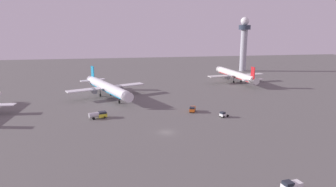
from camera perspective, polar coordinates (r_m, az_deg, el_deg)
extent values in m
plane|color=#605E5B|center=(100.60, -0.33, -6.97)|extent=(416.00, 416.00, 0.00)
cylinder|color=#A8A8B2|center=(226.48, 13.35, 7.49)|extent=(4.40, 4.40, 28.30)
cylinder|color=#2D3847|center=(225.63, 13.55, 11.45)|extent=(8.00, 8.00, 3.00)
sphere|color=silver|center=(225.59, 13.61, 12.47)|extent=(5.60, 5.60, 5.60)
cylinder|color=white|center=(147.09, -10.79, 1.09)|extent=(19.76, 39.22, 4.30)
cone|color=white|center=(127.52, -7.22, -0.60)|extent=(4.82, 4.09, 4.08)
cone|color=white|center=(167.40, -13.54, 2.38)|extent=(4.80, 4.42, 3.87)
cube|color=white|center=(148.17, -10.95, 1.08)|extent=(35.13, 18.21, 0.40)
cube|color=white|center=(165.35, -13.31, 2.35)|extent=(12.53, 7.33, 0.40)
cube|color=#1984B2|center=(164.46, -13.33, 3.51)|extent=(1.72, 3.47, 7.36)
cylinder|color=slate|center=(150.61, -8.73, 1.05)|extent=(3.87, 4.72, 2.49)
cylinder|color=slate|center=(146.28, -13.21, 0.50)|extent=(3.87, 4.72, 2.49)
cube|color=#1984B2|center=(147.33, -10.78, 0.64)|extent=(18.10, 36.05, 0.41)
cylinder|color=#333338|center=(135.72, -8.75, -0.69)|extent=(0.32, 0.32, 4.02)
cylinder|color=black|center=(136.20, -8.72, -1.51)|extent=(0.90, 1.32, 1.24)
cylinder|color=#333338|center=(150.96, -10.28, 0.63)|extent=(0.32, 0.32, 4.02)
cylinder|color=black|center=(151.39, -10.25, -0.11)|extent=(0.90, 1.32, 1.24)
cylinder|color=#333338|center=(149.25, -12.05, 0.41)|extent=(0.32, 0.32, 4.02)
cylinder|color=black|center=(149.69, -12.01, -0.34)|extent=(0.90, 1.32, 1.24)
cylinder|color=silver|center=(185.37, 11.96, 3.35)|extent=(9.13, 37.74, 3.96)
cone|color=silver|center=(202.87, 9.23, 4.27)|extent=(4.08, 3.00, 3.77)
cone|color=silver|center=(168.25, 15.28, 2.21)|extent=(3.94, 3.39, 3.57)
cube|color=silver|center=(184.50, 12.11, 3.23)|extent=(33.64, 8.76, 0.37)
cube|color=silver|center=(169.86, 14.93, 2.40)|extent=(11.71, 4.07, 0.37)
cube|color=red|center=(169.60, 14.94, 3.48)|extent=(0.77, 3.35, 6.78)
cylinder|color=slate|center=(181.92, 10.52, 2.93)|extent=(2.79, 4.04, 2.29)
cylinder|color=slate|center=(187.47, 13.64, 3.08)|extent=(2.79, 4.04, 2.29)
cube|color=red|center=(185.54, 11.94, 3.01)|extent=(8.32, 34.71, 0.38)
cylinder|color=#333338|center=(196.10, 10.24, 3.39)|extent=(0.29, 0.29, 3.70)
cylinder|color=black|center=(196.41, 10.22, 2.85)|extent=(0.57, 1.19, 1.15)
cylinder|color=#333338|center=(182.33, 11.70, 2.61)|extent=(0.29, 0.29, 3.70)
cylinder|color=black|center=(182.66, 11.67, 2.04)|extent=(0.57, 1.19, 1.15)
cylinder|color=#333338|center=(184.57, 12.95, 2.67)|extent=(0.29, 0.29, 3.70)
cylinder|color=black|center=(184.89, 12.92, 2.11)|extent=(0.57, 1.19, 1.15)
cube|color=white|center=(72.06, 20.64, -15.43)|extent=(2.44, 2.36, 1.10)
cube|color=#1E232D|center=(71.65, 20.70, -14.80)|extent=(2.16, 2.15, 0.70)
cube|color=white|center=(73.14, 21.82, -14.97)|extent=(2.72, 2.34, 1.40)
cylinder|color=black|center=(74.31, 21.63, -15.09)|extent=(0.94, 0.46, 0.90)
cube|color=yellow|center=(117.25, -11.65, -3.79)|extent=(3.56, 3.16, 1.20)
cube|color=#1E232D|center=(116.98, -11.67, -3.34)|extent=(3.16, 2.87, 0.70)
cylinder|color=silver|center=(116.55, -12.95, -3.75)|extent=(4.54, 2.93, 1.80)
cylinder|color=black|center=(118.49, -11.57, -3.91)|extent=(0.95, 0.55, 0.90)
cylinder|color=black|center=(116.54, -11.31, -4.18)|extent=(0.95, 0.55, 0.90)
cylinder|color=black|center=(117.67, -13.38, -4.12)|extent=(0.95, 0.55, 0.90)
cylinder|color=black|center=(115.71, -13.15, -4.40)|extent=(0.95, 0.55, 0.90)
cube|color=#D85919|center=(121.59, 4.36, -2.97)|extent=(2.60, 2.66, 1.10)
cube|color=#1E232D|center=(121.35, 4.36, -2.56)|extent=(2.36, 2.37, 0.70)
cube|color=#D85919|center=(123.36, 4.46, -2.67)|extent=(2.62, 2.91, 1.40)
cylinder|color=black|center=(121.37, 4.73, -3.28)|extent=(0.59, 0.95, 0.90)
cylinder|color=black|center=(121.55, 3.94, -3.24)|extent=(0.59, 0.95, 0.90)
cylinder|color=black|center=(123.95, 4.87, -2.94)|extent=(0.59, 0.95, 0.90)
cylinder|color=black|center=(124.12, 4.09, -2.90)|extent=(0.59, 0.95, 0.90)
cube|color=white|center=(117.18, 9.75, -3.79)|extent=(2.18, 2.29, 0.90)
cube|color=#1E232D|center=(116.96, 9.76, -3.42)|extent=(1.95, 2.08, 0.70)
cylinder|color=black|center=(116.64, 9.90, -4.11)|extent=(0.95, 0.63, 0.90)
cylinder|color=black|center=(117.70, 9.41, -3.93)|extent=(0.95, 0.63, 0.90)
cylinder|color=black|center=(117.98, 10.64, -3.94)|extent=(0.95, 0.63, 0.90)
cylinder|color=black|center=(119.03, 10.15, -3.77)|extent=(0.95, 0.63, 0.90)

